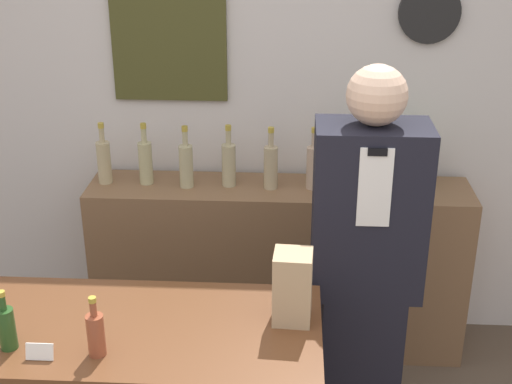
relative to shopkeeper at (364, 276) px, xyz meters
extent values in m
cube|color=silver|center=(-0.55, 1.01, 0.49)|extent=(5.20, 0.06, 2.70)
cube|color=#42421D|center=(-0.93, 0.96, 0.75)|extent=(0.57, 0.02, 0.61)
cylinder|color=black|center=(0.33, 0.96, 0.90)|extent=(0.30, 0.03, 0.30)
cube|color=brown|center=(-0.37, 0.76, -0.40)|extent=(1.93, 0.38, 0.92)
cube|color=brown|center=(-0.90, -0.48, 0.03)|extent=(1.42, 0.61, 0.04)
cube|color=black|center=(0.00, 0.00, -0.46)|extent=(0.33, 0.26, 0.80)
cube|color=black|center=(0.00, 0.00, 0.29)|extent=(0.44, 0.26, 0.70)
cube|color=white|center=(0.00, -0.13, 0.44)|extent=(0.12, 0.01, 0.31)
cube|color=black|center=(0.00, -0.14, 0.58)|extent=(0.07, 0.01, 0.03)
sphere|color=#DBB293|center=(0.00, 0.00, 0.75)|extent=(0.23, 0.23, 0.23)
cylinder|color=#9E998E|center=(0.23, 0.79, 0.11)|extent=(0.15, 0.15, 0.11)
sphere|color=#2D6B2D|center=(0.23, 0.79, 0.27)|extent=(0.25, 0.25, 0.25)
cube|color=tan|center=(-0.29, -0.40, 0.18)|extent=(0.14, 0.14, 0.26)
cube|color=white|center=(-1.10, -0.68, 0.08)|extent=(0.09, 0.02, 0.06)
cylinder|color=#274C1F|center=(-1.22, -0.62, 0.12)|extent=(0.06, 0.06, 0.15)
cylinder|color=#274C1F|center=(-1.22, -0.62, 0.22)|extent=(0.02, 0.02, 0.05)
cylinder|color=#B29933|center=(-1.22, -0.62, 0.26)|extent=(0.03, 0.03, 0.02)
cylinder|color=brown|center=(-0.92, -0.64, 0.12)|extent=(0.06, 0.06, 0.15)
cylinder|color=brown|center=(-0.92, -0.64, 0.22)|extent=(0.02, 0.02, 0.05)
cylinder|color=#B29933|center=(-0.92, -0.64, 0.26)|extent=(0.03, 0.03, 0.02)
cylinder|color=tan|center=(-1.25, 0.77, 0.17)|extent=(0.07, 0.07, 0.22)
cylinder|color=tan|center=(-1.25, 0.77, 0.31)|extent=(0.03, 0.03, 0.08)
cylinder|color=#B29933|center=(-1.25, 0.77, 0.36)|extent=(0.03, 0.03, 0.03)
cylinder|color=tan|center=(-1.04, 0.77, 0.17)|extent=(0.07, 0.07, 0.22)
cylinder|color=tan|center=(-1.04, 0.77, 0.31)|extent=(0.03, 0.03, 0.08)
cylinder|color=#B29933|center=(-1.04, 0.77, 0.36)|extent=(0.03, 0.03, 0.03)
cylinder|color=tan|center=(-0.83, 0.74, 0.17)|extent=(0.07, 0.07, 0.22)
cylinder|color=tan|center=(-0.83, 0.74, 0.31)|extent=(0.03, 0.03, 0.08)
cylinder|color=#B29933|center=(-0.83, 0.74, 0.36)|extent=(0.03, 0.03, 0.03)
cylinder|color=tan|center=(-0.62, 0.77, 0.17)|extent=(0.07, 0.07, 0.22)
cylinder|color=tan|center=(-0.62, 0.77, 0.31)|extent=(0.03, 0.03, 0.08)
cylinder|color=#B29933|center=(-0.62, 0.77, 0.36)|extent=(0.03, 0.03, 0.03)
cylinder|color=tan|center=(-0.41, 0.75, 0.17)|extent=(0.07, 0.07, 0.22)
cylinder|color=tan|center=(-0.41, 0.75, 0.31)|extent=(0.03, 0.03, 0.08)
cylinder|color=#B29933|center=(-0.41, 0.75, 0.36)|extent=(0.03, 0.03, 0.03)
cylinder|color=tan|center=(-0.20, 0.76, 0.17)|extent=(0.07, 0.07, 0.22)
cylinder|color=tan|center=(-0.20, 0.76, 0.31)|extent=(0.03, 0.03, 0.08)
cylinder|color=#B29933|center=(-0.20, 0.76, 0.36)|extent=(0.03, 0.03, 0.03)
cylinder|color=tan|center=(0.01, 0.76, 0.17)|extent=(0.07, 0.07, 0.22)
cylinder|color=tan|center=(0.01, 0.76, 0.31)|extent=(0.03, 0.03, 0.08)
cylinder|color=#B29933|center=(0.01, 0.76, 0.36)|extent=(0.03, 0.03, 0.03)
camera|label=1|loc=(-0.30, -2.53, 1.46)|focal=50.00mm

